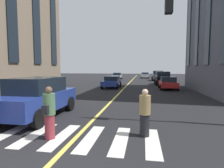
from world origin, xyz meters
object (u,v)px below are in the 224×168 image
at_px(car_blue_oncoming, 112,82).
at_px(pedestrian_near, 49,113).
at_px(car_blue_near, 38,97).
at_px(pedestrian_companion, 145,113).
at_px(car_white_mid, 145,75).
at_px(car_grey_trailing, 158,75).
at_px(car_silver_parked_b, 117,76).
at_px(car_black_parked_a, 163,78).
at_px(car_red_far, 168,83).

height_order(car_blue_oncoming, pedestrian_near, pedestrian_near).
height_order(car_blue_oncoming, car_blue_near, car_blue_near).
distance_m(pedestrian_near, pedestrian_companion, 3.15).
xyz_separation_m(pedestrian_near, pedestrian_companion, (0.76, -3.06, -0.06)).
relative_size(pedestrian_near, pedestrian_companion, 1.07).
height_order(car_blue_oncoming, car_white_mid, same).
distance_m(car_blue_oncoming, pedestrian_companion, 16.02).
bearing_deg(car_grey_trailing, car_silver_parked_b, 71.26).
bearing_deg(pedestrian_companion, car_black_parked_a, -7.29).
height_order(car_blue_near, car_black_parked_a, same).
bearing_deg(pedestrian_near, car_blue_oncoming, 2.63).
relative_size(car_blue_oncoming, pedestrian_near, 2.55).
bearing_deg(car_blue_near, car_blue_oncoming, -4.77).
bearing_deg(car_red_far, car_blue_near, 149.96).
bearing_deg(car_blue_near, car_black_parked_a, -21.84).
bearing_deg(car_red_far, pedestrian_near, 159.92).
relative_size(car_silver_parked_b, pedestrian_companion, 2.41).
distance_m(car_red_far, car_black_parked_a, 5.83).
height_order(car_grey_trailing, pedestrian_near, car_grey_trailing).
height_order(car_silver_parked_b, car_white_mid, car_silver_parked_b).
xyz_separation_m(car_red_far, car_white_mid, (23.97, 2.29, 0.00)).
height_order(car_grey_trailing, car_blue_near, same).
bearing_deg(car_white_mid, pedestrian_companion, 179.47).
height_order(car_red_far, car_blue_near, car_blue_near).
bearing_deg(car_black_parked_a, pedestrian_companion, 172.71).
bearing_deg(car_red_far, car_silver_parked_b, 24.86).
height_order(car_blue_oncoming, car_grey_trailing, car_grey_trailing).
distance_m(car_red_far, car_white_mid, 24.08).
xyz_separation_m(car_grey_trailing, car_silver_parked_b, (2.79, 8.21, -0.27)).
bearing_deg(car_red_far, pedestrian_companion, 169.89).
bearing_deg(car_black_parked_a, car_silver_parked_b, 34.62).
bearing_deg(pedestrian_near, car_grey_trailing, -10.58).
bearing_deg(car_black_parked_a, car_red_far, -180.00).
relative_size(car_silver_parked_b, car_blue_near, 0.83).
distance_m(car_grey_trailing, pedestrian_near, 31.05).
xyz_separation_m(car_silver_parked_b, car_black_parked_a, (-11.89, -8.21, 0.27)).
bearing_deg(car_blue_oncoming, car_silver_parked_b, 5.91).
bearing_deg(car_silver_parked_b, car_blue_oncoming, -174.09).
distance_m(car_red_far, pedestrian_near, 16.60).
relative_size(car_white_mid, pedestrian_companion, 2.72).
bearing_deg(car_silver_parked_b, car_blue_near, -178.89).
relative_size(car_grey_trailing, car_blue_near, 1.00).
relative_size(car_blue_near, car_white_mid, 1.07).
xyz_separation_m(car_red_far, pedestrian_companion, (-14.83, 2.64, 0.10)).
bearing_deg(car_silver_parked_b, car_black_parked_a, -145.38).
relative_size(car_grey_trailing, car_black_parked_a, 1.00).
bearing_deg(pedestrian_companion, pedestrian_near, 103.93).
distance_m(car_red_far, car_blue_near, 15.20).
xyz_separation_m(car_blue_oncoming, car_silver_parked_b, (16.99, 1.76, -0.00)).
relative_size(car_silver_parked_b, car_black_parked_a, 0.83).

